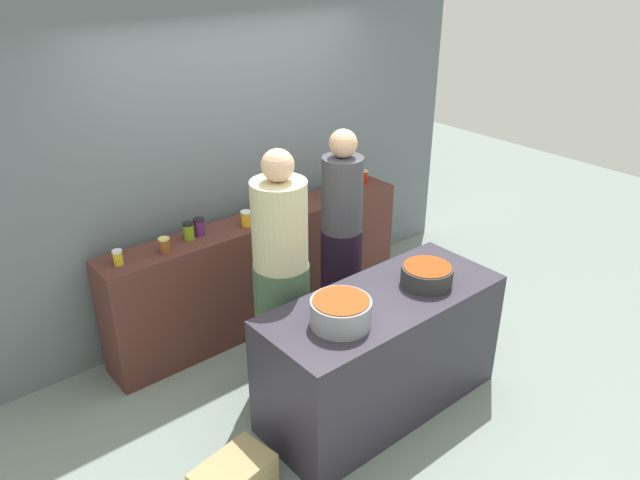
{
  "coord_description": "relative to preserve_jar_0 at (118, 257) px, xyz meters",
  "views": [
    {
      "loc": [
        -2.5,
        -2.65,
        2.98
      ],
      "look_at": [
        0.0,
        0.35,
        1.05
      ],
      "focal_mm": 34.46,
      "sensor_mm": 36.0,
      "label": 1
    }
  ],
  "objects": [
    {
      "name": "ground",
      "position": [
        1.19,
        -1.09,
        -1.01
      ],
      "size": [
        12.0,
        12.0,
        0.0
      ],
      "primitive_type": "plane",
      "color": "gray"
    },
    {
      "name": "storefront_wall",
      "position": [
        1.19,
        0.36,
        0.49
      ],
      "size": [
        4.8,
        0.12,
        3.0
      ],
      "primitive_type": "cube",
      "color": "slate",
      "rests_on": "ground"
    },
    {
      "name": "display_shelf",
      "position": [
        1.19,
        0.01,
        -0.53
      ],
      "size": [
        2.7,
        0.36,
        0.96
      ],
      "primitive_type": "cube",
      "color": "#502A24",
      "rests_on": "ground"
    },
    {
      "name": "prep_table",
      "position": [
        1.19,
        -1.39,
        -0.57
      ],
      "size": [
        1.7,
        0.7,
        0.88
      ],
      "primitive_type": "cube",
      "color": "#2D2835",
      "rests_on": "ground"
    },
    {
      "name": "preserve_jar_0",
      "position": [
        0.0,
        0.0,
        0.0
      ],
      "size": [
        0.07,
        0.07,
        0.11
      ],
      "color": "gold",
      "rests_on": "display_shelf"
    },
    {
      "name": "preserve_jar_1",
      "position": [
        0.33,
        -0.03,
        0.0
      ],
      "size": [
        0.08,
        0.08,
        0.11
      ],
      "color": "brown",
      "rests_on": "display_shelf"
    },
    {
      "name": "preserve_jar_2",
      "position": [
        0.57,
        0.04,
        0.01
      ],
      "size": [
        0.08,
        0.08,
        0.13
      ],
      "color": "olive",
      "rests_on": "display_shelf"
    },
    {
      "name": "preserve_jar_3",
      "position": [
        0.66,
        0.05,
        0.01
      ],
      "size": [
        0.08,
        0.08,
        0.13
      ],
      "color": "#58205E",
      "rests_on": "display_shelf"
    },
    {
      "name": "preserve_jar_4",
      "position": [
        1.03,
        -0.03,
        0.0
      ],
      "size": [
        0.09,
        0.09,
        0.12
      ],
      "color": "gold",
      "rests_on": "display_shelf"
    },
    {
      "name": "preserve_jar_5",
      "position": [
        1.2,
        0.01,
        0.0
      ],
      "size": [
        0.07,
        0.07,
        0.11
      ],
      "color": "#974415",
      "rests_on": "display_shelf"
    },
    {
      "name": "preserve_jar_6",
      "position": [
        1.4,
        0.01,
        0.0
      ],
      "size": [
        0.07,
        0.07,
        0.11
      ],
      "color": "#5E8F2A",
      "rests_on": "display_shelf"
    },
    {
      "name": "preserve_jar_7",
      "position": [
        1.87,
        -0.04,
        0.01
      ],
      "size": [
        0.07,
        0.07,
        0.12
      ],
      "color": "#442553",
      "rests_on": "display_shelf"
    },
    {
      "name": "preserve_jar_8",
      "position": [
        2.38,
        0.06,
        0.0
      ],
      "size": [
        0.07,
        0.07,
        0.11
      ],
      "color": "red",
      "rests_on": "display_shelf"
    },
    {
      "name": "cooking_pot_left",
      "position": [
        0.77,
        -1.44,
        -0.05
      ],
      "size": [
        0.37,
        0.37,
        0.17
      ],
      "color": "gray",
      "rests_on": "prep_table"
    },
    {
      "name": "cooking_pot_center",
      "position": [
        1.54,
        -1.44,
        -0.07
      ],
      "size": [
        0.35,
        0.35,
        0.13
      ],
      "color": "#2D2D2D",
      "rests_on": "prep_table"
    },
    {
      "name": "cook_with_tongs",
      "position": [
        0.82,
        -0.76,
        -0.2
      ],
      "size": [
        0.39,
        0.39,
        1.81
      ],
      "color": "#405C41",
      "rests_on": "ground"
    },
    {
      "name": "cook_in_cap",
      "position": [
        1.56,
        -0.56,
        -0.21
      ],
      "size": [
        0.33,
        0.33,
        1.75
      ],
      "color": "black",
      "rests_on": "ground"
    },
    {
      "name": "bread_crate",
      "position": [
        -0.03,
        -1.41,
        -0.9
      ],
      "size": [
        0.5,
        0.37,
        0.24
      ],
      "primitive_type": "cube",
      "rotation": [
        0.0,
        0.0,
        0.17
      ],
      "color": "tan",
      "rests_on": "ground"
    }
  ]
}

